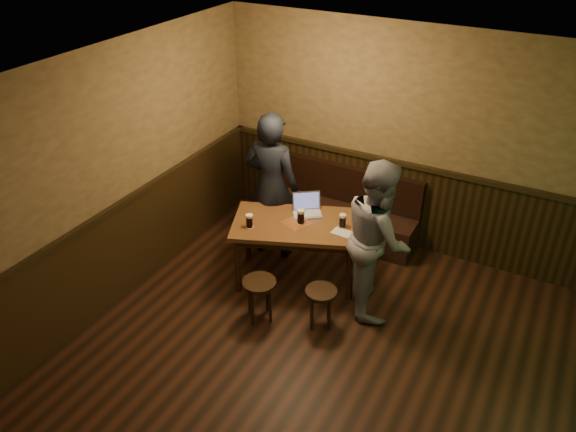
% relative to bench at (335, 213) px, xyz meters
% --- Properties ---
extents(room, '(5.04, 6.04, 2.84)m').
position_rel_bench_xyz_m(room, '(0.88, -2.53, 0.89)').
color(room, black).
rests_on(room, ground).
extents(bench, '(2.20, 0.50, 0.95)m').
position_rel_bench_xyz_m(bench, '(0.00, 0.00, 0.00)').
color(bench, black).
rests_on(bench, ground).
extents(pub_table, '(1.64, 1.30, 0.77)m').
position_rel_bench_xyz_m(pub_table, '(0.00, -1.10, 0.36)').
color(pub_table, '#592C19').
rests_on(pub_table, ground).
extents(stool_left, '(0.40, 0.40, 0.49)m').
position_rel_bench_xyz_m(stool_left, '(-0.01, -1.92, 0.08)').
color(stool_left, black).
rests_on(stool_left, ground).
extents(stool_right, '(0.43, 0.43, 0.46)m').
position_rel_bench_xyz_m(stool_right, '(0.61, -1.71, 0.05)').
color(stool_right, black).
rests_on(stool_right, ground).
extents(pint_left, '(0.10, 0.10, 0.16)m').
position_rel_bench_xyz_m(pint_left, '(-0.42, -1.43, 0.54)').
color(pint_left, '#AA3015').
rests_on(pint_left, pub_table).
extents(pint_mid, '(0.11, 0.11, 0.17)m').
position_rel_bench_xyz_m(pint_mid, '(0.05, -1.08, 0.54)').
color(pint_mid, '#AA3015').
rests_on(pint_mid, pub_table).
extents(pint_right, '(0.10, 0.10, 0.16)m').
position_rel_bench_xyz_m(pint_right, '(0.49, -0.93, 0.54)').
color(pint_right, '#AA3015').
rests_on(pint_right, pub_table).
extents(laptop, '(0.42, 0.40, 0.23)m').
position_rel_bench_xyz_m(laptop, '(0.00, -0.84, 0.52)').
color(laptop, silver).
rests_on(laptop, pub_table).
extents(menu, '(0.23, 0.16, 0.00)m').
position_rel_bench_xyz_m(menu, '(0.54, -1.04, 0.46)').
color(menu, silver).
rests_on(menu, pub_table).
extents(person_suit, '(0.73, 0.51, 1.88)m').
position_rel_bench_xyz_m(person_suit, '(-0.52, -0.75, 0.63)').
color(person_suit, black).
rests_on(person_suit, ground).
extents(person_grey, '(1.00, 1.08, 1.77)m').
position_rel_bench_xyz_m(person_grey, '(0.97, -1.12, 0.57)').
color(person_grey, gray).
rests_on(person_grey, ground).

